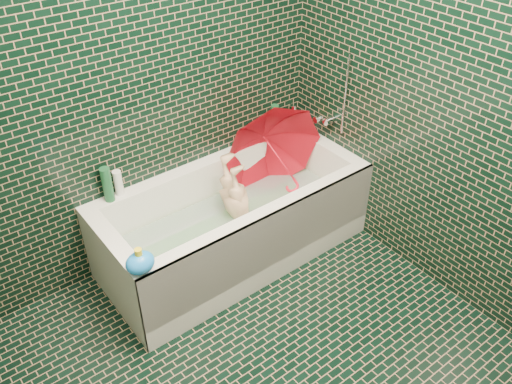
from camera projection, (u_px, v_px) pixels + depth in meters
wall_back at (120, 77)px, 2.91m from camera, size 2.80×0.00×2.80m
wall_right at (491, 104)px, 2.66m from camera, size 0.00×2.80×2.80m
bathtub at (235, 229)px, 3.50m from camera, size 1.70×0.75×0.55m
bath_mat at (234, 234)px, 3.54m from camera, size 1.35×0.47×0.01m
water at (233, 217)px, 3.46m from camera, size 1.48×0.53×0.00m
faucet at (332, 115)px, 3.57m from camera, size 0.18×0.19×0.55m
child at (240, 214)px, 3.47m from camera, size 0.88×0.51×0.29m
umbrella at (280, 160)px, 3.52m from camera, size 0.98×0.81×0.89m
soap_bottle_a at (298, 126)px, 3.90m from camera, size 0.12×0.12×0.23m
soap_bottle_b at (292, 130)px, 3.85m from camera, size 0.10×0.10×0.19m
soap_bottle_c at (292, 125)px, 3.91m from camera, size 0.13×0.13×0.16m
bottle_right_tall at (275, 120)px, 3.73m from camera, size 0.06×0.06×0.23m
bottle_right_pump at (293, 117)px, 3.80m from camera, size 0.06×0.06×0.19m
bottle_left_tall at (107, 185)px, 3.12m from camera, size 0.08×0.08×0.22m
bottle_left_short at (118, 183)px, 3.19m from camera, size 0.06×0.06×0.16m
rubber_duck at (279, 127)px, 3.81m from camera, size 0.11×0.08×0.09m
bath_toy at (140, 262)px, 2.67m from camera, size 0.16×0.13×0.15m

